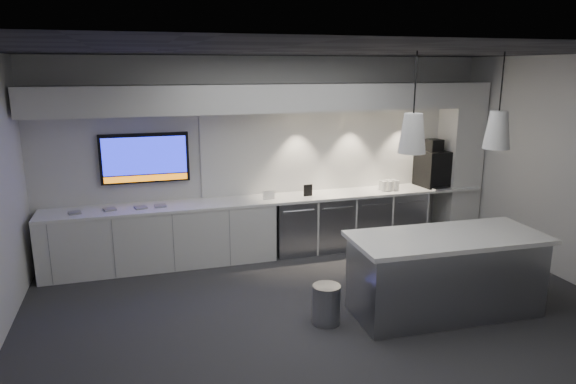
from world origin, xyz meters
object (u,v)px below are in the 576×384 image
object	(u,v)px
island	(445,274)
coffee_machine	(432,167)
wall_tv	(145,158)
bin	(326,304)

from	to	relation	value
island	coffee_machine	bearing A→B (deg)	63.95
wall_tv	bin	xyz separation A→B (m)	(1.83, -2.59, -1.33)
island	bin	xyz separation A→B (m)	(-1.43, 0.15, -0.26)
island	bin	world-z (taller)	island
bin	coffee_machine	size ratio (longest dim) A/B	0.58
coffee_machine	bin	bearing A→B (deg)	-145.78
island	coffee_machine	distance (m)	2.93
wall_tv	island	bearing A→B (deg)	-40.12
coffee_machine	wall_tv	bearing A→B (deg)	170.82
island	coffee_machine	world-z (taller)	coffee_machine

